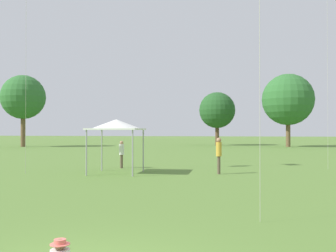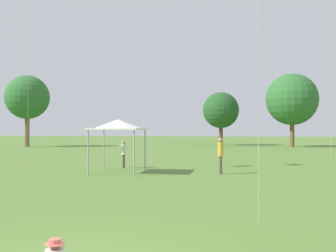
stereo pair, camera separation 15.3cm
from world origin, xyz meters
The scene contains 6 objects.
person_standing_2 centered at (1.03, 14.64, 1.14)m, with size 0.40×0.40×1.85m.
person_standing_3 centered at (-4.82, 16.68, 0.97)m, with size 0.31×0.31×1.60m.
canopy_tent centered at (-4.19, 13.90, 2.50)m, with size 2.71×2.71×2.79m.
distant_tree_0 centered at (-2.17, 53.97, 5.28)m, with size 5.42×5.42×8.02m.
distant_tree_1 centered at (7.76, 50.40, 6.45)m, with size 7.02×7.02×9.98m.
distant_tree_2 centered at (-27.74, 43.10, 6.77)m, with size 6.01×6.01×9.81m.
Camera 1 is at (2.53, -5.39, 2.20)m, focal length 42.00 mm.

